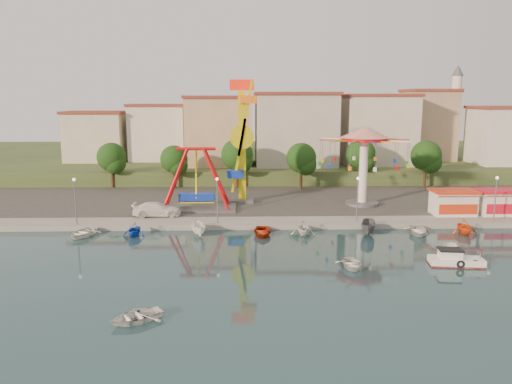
{
  "coord_description": "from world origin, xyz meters",
  "views": [
    {
      "loc": [
        -5.06,
        -42.55,
        14.53
      ],
      "look_at": [
        -3.58,
        14.0,
        4.0
      ],
      "focal_mm": 35.0,
      "sensor_mm": 36.0,
      "label": 1
    }
  ],
  "objects_px": {
    "skiff": "(448,253)",
    "van": "(157,209)",
    "wave_swinger": "(364,148)",
    "cabin_motorboat": "(455,261)",
    "pirate_ship_ride": "(196,180)",
    "kamikaze_tower": "(243,144)",
    "rowboat_a": "(351,264)"
  },
  "relations": [
    {
      "from": "pirate_ship_ride",
      "to": "cabin_motorboat",
      "type": "bearing_deg",
      "value": -40.31
    },
    {
      "from": "wave_swinger",
      "to": "kamikaze_tower",
      "type": "bearing_deg",
      "value": 173.41
    },
    {
      "from": "wave_swinger",
      "to": "van",
      "type": "height_order",
      "value": "wave_swinger"
    },
    {
      "from": "kamikaze_tower",
      "to": "wave_swinger",
      "type": "xyz_separation_m",
      "value": [
        15.96,
        -1.84,
        -0.41
      ]
    },
    {
      "from": "kamikaze_tower",
      "to": "wave_swinger",
      "type": "distance_m",
      "value": 16.07
    },
    {
      "from": "pirate_ship_ride",
      "to": "van",
      "type": "height_order",
      "value": "pirate_ship_ride"
    },
    {
      "from": "wave_swinger",
      "to": "skiff",
      "type": "relative_size",
      "value": 3.02
    },
    {
      "from": "wave_swinger",
      "to": "cabin_motorboat",
      "type": "bearing_deg",
      "value": -82.98
    },
    {
      "from": "skiff",
      "to": "van",
      "type": "distance_m",
      "value": 33.21
    },
    {
      "from": "skiff",
      "to": "pirate_ship_ride",
      "type": "bearing_deg",
      "value": 176.73
    },
    {
      "from": "pirate_ship_ride",
      "to": "van",
      "type": "xyz_separation_m",
      "value": [
        -4.49,
        -3.73,
        -2.96
      ]
    },
    {
      "from": "pirate_ship_ride",
      "to": "rowboat_a",
      "type": "bearing_deg",
      "value": -54.19
    },
    {
      "from": "kamikaze_tower",
      "to": "skiff",
      "type": "bearing_deg",
      "value": -51.93
    },
    {
      "from": "rowboat_a",
      "to": "van",
      "type": "xyz_separation_m",
      "value": [
        -19.91,
        17.65,
        1.09
      ]
    },
    {
      "from": "pirate_ship_ride",
      "to": "kamikaze_tower",
      "type": "distance_m",
      "value": 8.3
    },
    {
      "from": "pirate_ship_ride",
      "to": "van",
      "type": "distance_m",
      "value": 6.54
    },
    {
      "from": "pirate_ship_ride",
      "to": "skiff",
      "type": "height_order",
      "value": "pirate_ship_ride"
    },
    {
      "from": "rowboat_a",
      "to": "van",
      "type": "distance_m",
      "value": 26.63
    },
    {
      "from": "cabin_motorboat",
      "to": "van",
      "type": "bearing_deg",
      "value": 156.49
    },
    {
      "from": "kamikaze_tower",
      "to": "wave_swinger",
      "type": "relative_size",
      "value": 1.42
    },
    {
      "from": "kamikaze_tower",
      "to": "cabin_motorboat",
      "type": "xyz_separation_m",
      "value": [
        18.81,
        -24.99,
        -8.17
      ]
    },
    {
      "from": "kamikaze_tower",
      "to": "wave_swinger",
      "type": "height_order",
      "value": "kamikaze_tower"
    },
    {
      "from": "pirate_ship_ride",
      "to": "skiff",
      "type": "distance_m",
      "value": 31.76
    },
    {
      "from": "pirate_ship_ride",
      "to": "wave_swinger",
      "type": "xyz_separation_m",
      "value": [
        21.89,
        2.16,
        3.8
      ]
    },
    {
      "from": "rowboat_a",
      "to": "kamikaze_tower",
      "type": "bearing_deg",
      "value": 109.4
    },
    {
      "from": "van",
      "to": "wave_swinger",
      "type": "bearing_deg",
      "value": -81.54
    },
    {
      "from": "cabin_motorboat",
      "to": "pirate_ship_ride",
      "type": "bearing_deg",
      "value": 146.75
    },
    {
      "from": "skiff",
      "to": "van",
      "type": "relative_size",
      "value": 0.67
    },
    {
      "from": "skiff",
      "to": "van",
      "type": "height_order",
      "value": "van"
    },
    {
      "from": "pirate_ship_ride",
      "to": "kamikaze_tower",
      "type": "relative_size",
      "value": 0.61
    },
    {
      "from": "wave_swinger",
      "to": "cabin_motorboat",
      "type": "xyz_separation_m",
      "value": [
        2.85,
        -23.15,
        -7.76
      ]
    },
    {
      "from": "van",
      "to": "skiff",
      "type": "bearing_deg",
      "value": -123.05
    }
  ]
}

